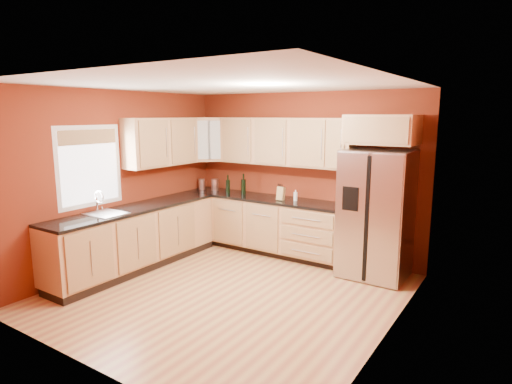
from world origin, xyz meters
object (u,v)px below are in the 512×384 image
refrigerator (376,214)px  canister_left (202,184)px  wine_bottle_a (228,184)px  knife_block (281,194)px  soap_dispenser (295,195)px

refrigerator → canister_left: 3.20m
wine_bottle_a → canister_left: bearing=174.1°
canister_left → knife_block: (1.68, -0.07, 0.01)m
soap_dispenser → refrigerator: bearing=-3.5°
refrigerator → soap_dispenser: refrigerator is taller
refrigerator → canister_left: size_ratio=9.25×
refrigerator → wine_bottle_a: refrigerator is taller
knife_block → soap_dispenser: 0.23m
refrigerator → knife_block: (-1.52, -0.01, 0.14)m
refrigerator → wine_bottle_a: bearing=-180.0°
canister_left → wine_bottle_a: bearing=-5.9°
wine_bottle_a → knife_block: (1.04, -0.00, -0.06)m
knife_block → wine_bottle_a: bearing=175.0°
refrigerator → canister_left: bearing=178.9°
canister_left → wine_bottle_a: wine_bottle_a is taller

